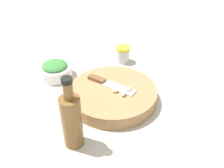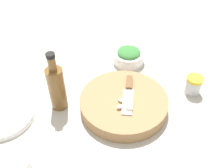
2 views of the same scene
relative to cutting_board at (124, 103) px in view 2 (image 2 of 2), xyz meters
name	(u,v)px [view 2 (image 2 of 2)]	position (x,y,z in m)	size (l,w,h in m)	color
ground_plane	(105,104)	(-0.05, 0.04, -0.02)	(5.00, 5.00, 0.00)	#B2ADA3
cutting_board	(124,103)	(0.00, 0.00, 0.00)	(0.30, 0.30, 0.04)	#9E754C
chef_knife	(128,92)	(0.03, 0.01, 0.03)	(0.13, 0.16, 0.01)	brown
garlic_cloves	(125,106)	(-0.02, -0.04, 0.03)	(0.06, 0.07, 0.02)	silver
herb_bowl	(129,56)	(0.16, 0.21, 0.01)	(0.13, 0.13, 0.06)	white
spice_jar	(193,85)	(0.26, -0.06, 0.01)	(0.06, 0.06, 0.07)	silver
plate_stack	(4,115)	(-0.37, 0.16, -0.01)	(0.20, 0.20, 0.02)	white
oil_bottle	(57,87)	(-0.19, 0.12, 0.06)	(0.06, 0.06, 0.22)	brown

